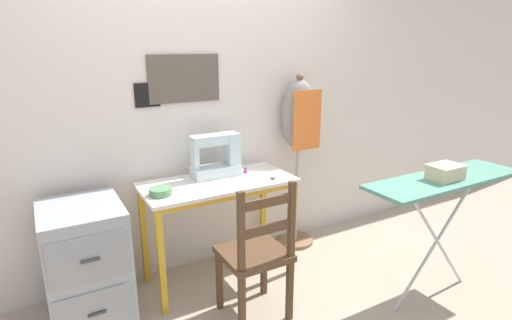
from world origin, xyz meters
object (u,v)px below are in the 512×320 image
(fabric_bowl, at_px, (161,191))
(filing_cabinet, at_px, (87,265))
(sewing_machine, at_px, (218,156))
(dress_form, at_px, (299,125))
(scissors, at_px, (276,178))
(ironing_board, at_px, (445,185))
(storage_box, at_px, (445,172))
(wooden_chair, at_px, (256,255))
(thread_spool_near_machine, at_px, (245,171))

(fabric_bowl, distance_m, filing_cabinet, 0.63)
(sewing_machine, xyz_separation_m, dress_form, (0.76, 0.07, 0.15))
(fabric_bowl, height_order, scissors, fabric_bowl)
(filing_cabinet, xyz_separation_m, dress_form, (1.73, 0.22, 0.68))
(sewing_machine, height_order, fabric_bowl, sewing_machine)
(ironing_board, relative_size, storage_box, 5.50)
(wooden_chair, height_order, storage_box, storage_box)
(sewing_machine, relative_size, ironing_board, 0.31)
(wooden_chair, relative_size, storage_box, 4.37)
(storage_box, bearing_deg, scissors, 131.90)
(thread_spool_near_machine, xyz_separation_m, filing_cabinet, (-1.17, -0.11, -0.40))
(dress_form, bearing_deg, ironing_board, -72.02)
(filing_cabinet, bearing_deg, storage_box, -24.24)
(fabric_bowl, xyz_separation_m, scissors, (0.83, -0.07, -0.02))
(wooden_chair, bearing_deg, fabric_bowl, 133.47)
(dress_form, distance_m, storage_box, 1.20)
(wooden_chair, bearing_deg, sewing_machine, 85.66)
(storage_box, bearing_deg, sewing_machine, 135.07)
(dress_form, bearing_deg, storage_box, -74.20)
(filing_cabinet, bearing_deg, thread_spool_near_machine, 5.40)
(wooden_chair, bearing_deg, ironing_board, -19.37)
(sewing_machine, bearing_deg, wooden_chair, -94.34)
(thread_spool_near_machine, bearing_deg, dress_form, 10.93)
(sewing_machine, relative_size, scissors, 2.44)
(thread_spool_near_machine, height_order, wooden_chair, wooden_chair)
(scissors, relative_size, filing_cabinet, 0.19)
(dress_form, bearing_deg, fabric_bowl, -168.84)
(scissors, distance_m, filing_cabinet, 1.37)
(wooden_chair, xyz_separation_m, filing_cabinet, (-0.93, 0.49, -0.06))
(thread_spool_near_machine, xyz_separation_m, wooden_chair, (-0.25, -0.60, -0.34))
(dress_form, bearing_deg, wooden_chair, -138.56)
(scissors, relative_size, wooden_chair, 0.16)
(scissors, relative_size, dress_form, 0.10)
(thread_spool_near_machine, bearing_deg, wooden_chair, -112.28)
(wooden_chair, bearing_deg, thread_spool_near_machine, 67.72)
(wooden_chair, xyz_separation_m, storage_box, (1.13, -0.43, 0.48))
(thread_spool_near_machine, distance_m, ironing_board, 1.38)
(sewing_machine, distance_m, fabric_bowl, 0.54)
(sewing_machine, height_order, dress_form, dress_form)
(ironing_board, bearing_deg, filing_cabinet, 156.64)
(thread_spool_near_machine, bearing_deg, scissors, -55.98)
(scissors, bearing_deg, dress_form, 37.39)
(sewing_machine, bearing_deg, scissors, -36.61)
(scissors, xyz_separation_m, wooden_chair, (-0.39, -0.39, -0.33))
(sewing_machine, xyz_separation_m, storage_box, (1.08, -1.08, 0.01))
(filing_cabinet, bearing_deg, sewing_machine, 8.95)
(storage_box, bearing_deg, dress_form, 105.80)
(filing_cabinet, height_order, ironing_board, ironing_board)
(dress_form, height_order, storage_box, dress_form)
(thread_spool_near_machine, bearing_deg, ironing_board, -47.72)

